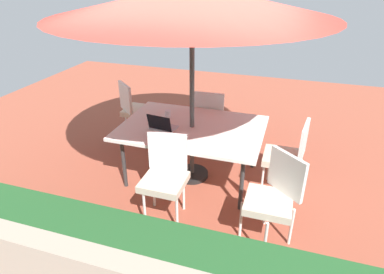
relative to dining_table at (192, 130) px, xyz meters
name	(u,v)px	position (x,y,z in m)	size (l,w,h in m)	color
ground_plane	(192,176)	(0.00, 0.00, -0.72)	(10.00, 10.00, 0.02)	#9E4C38
dining_table	(192,130)	(0.00, 0.00, 0.00)	(1.81, 1.28, 0.76)	white
patio_umbrella	(192,1)	(0.00, 0.00, 1.54)	(3.15, 3.15, 2.42)	#4C4C4C
chair_north	(165,174)	(0.04, 0.84, -0.16)	(0.48, 0.49, 0.98)	beige
chair_southeast	(135,108)	(1.21, -0.79, -0.16)	(0.58, 0.59, 0.98)	beige
chair_west	(288,154)	(-1.22, -0.02, -0.16)	(0.49, 0.48, 0.98)	beige
chair_northwest	(274,196)	(-1.13, 0.86, -0.16)	(0.58, 0.58, 0.98)	beige
chair_south	(211,116)	(-0.03, -0.83, -0.16)	(0.46, 0.47, 0.98)	beige
laptop	(162,126)	(0.33, 0.19, 0.09)	(0.35, 0.28, 0.21)	#B7B7BC
cup	(168,113)	(0.41, -0.21, 0.09)	(0.08, 0.08, 0.09)	white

